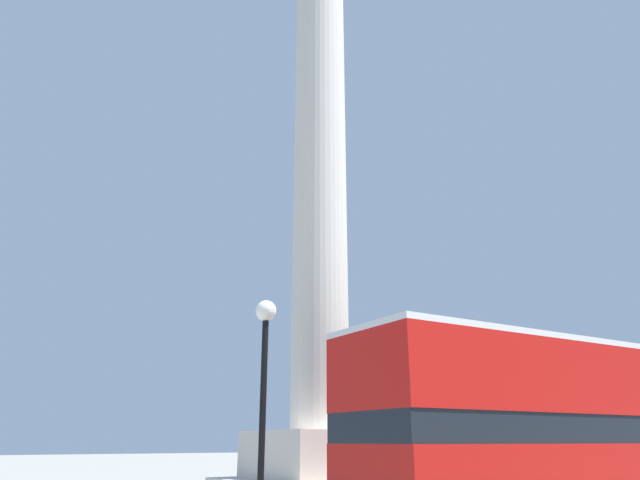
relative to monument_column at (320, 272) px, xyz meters
The scene contains 4 objects.
monument_column is the anchor object (origin of this frame).
bus_a 7.85m from the monument_column, 69.24° to the right, with size 10.16×3.23×4.25m.
equestrian_statue 10.29m from the monument_column, 17.94° to the left, with size 4.15×3.49×6.10m.
street_lamp 5.82m from the monument_column, 139.87° to the right, with size 0.47×0.47×5.19m.
Camera 1 is at (-9.22, -13.91, 2.20)m, focal length 32.00 mm.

